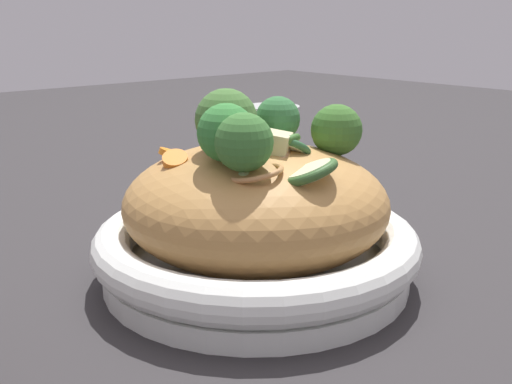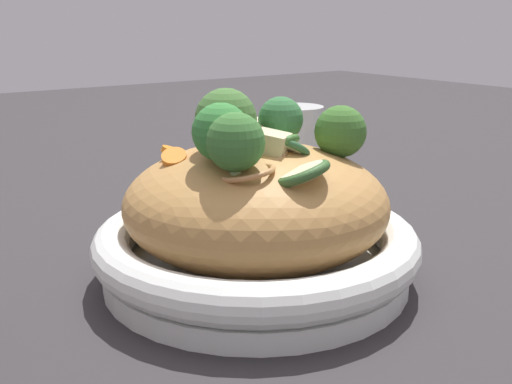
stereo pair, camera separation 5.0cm
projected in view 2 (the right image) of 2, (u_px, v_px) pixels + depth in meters
name	position (u px, v px, depth m)	size (l,w,h in m)	color
ground_plane	(256.00, 277.00, 0.52)	(3.00, 3.00, 0.00)	#2E2B2D
serving_bowl	(256.00, 249.00, 0.51)	(0.27, 0.27, 0.05)	white
noodle_heap	(256.00, 203.00, 0.50)	(0.22, 0.22, 0.10)	#B68346
broccoli_florets	(258.00, 130.00, 0.47)	(0.11, 0.17, 0.07)	#98B66F
carrot_coins	(222.00, 145.00, 0.51)	(0.05, 0.12, 0.03)	orange
zucchini_slices	(290.00, 157.00, 0.46)	(0.10, 0.07, 0.03)	beige
chicken_chunks	(262.00, 139.00, 0.50)	(0.08, 0.06, 0.03)	beige
drinking_glass	(296.00, 147.00, 0.79)	(0.07, 0.07, 0.11)	silver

